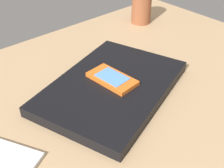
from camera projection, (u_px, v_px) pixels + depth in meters
The scene contains 4 objects.
desk_surface at pixel (103, 116), 61.64cm from camera, with size 120.00×80.00×3.00cm, color tan.
laptop_closed at pixel (112, 87), 65.73cm from camera, with size 34.04×23.38×2.44cm, color black.
cell_phone_on_laptop at pixel (112, 79), 65.34cm from camera, with size 6.96×11.79×1.08cm.
pen_cup at pixel (141, 7), 95.04cm from camera, with size 6.40×6.40×10.47cm, color brown.
Camera 1 is at (29.07, 35.77, 43.05)cm, focal length 46.29 mm.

